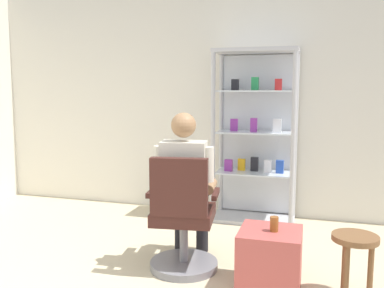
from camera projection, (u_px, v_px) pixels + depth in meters
name	position (u px, v px, depth m)	size (l,w,h in m)	color
back_wall	(225.00, 99.00, 4.98)	(6.00, 0.10, 2.70)	silver
display_cabinet_main	(256.00, 135.00, 4.70)	(0.90, 0.45, 1.90)	#B7B7BC
office_chair	(183.00, 224.00, 3.39)	(0.60, 0.56, 0.96)	slate
seated_shopkeeper	(186.00, 181.00, 3.51)	(0.53, 0.60, 1.29)	black
storage_crate	(270.00, 259.00, 3.13)	(0.45, 0.44, 0.44)	#B24C47
tea_glass	(274.00, 224.00, 3.07)	(0.06, 0.06, 0.11)	brown
wooden_stool	(355.00, 249.00, 2.95)	(0.32, 0.32, 0.46)	brown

